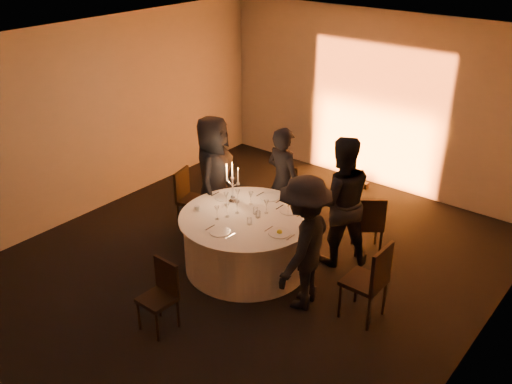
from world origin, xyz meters
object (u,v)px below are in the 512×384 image
Objects in this scene: coffee_cup at (197,208)px; candelabra at (233,188)px; guest_left at (214,175)px; chair_left at (188,195)px; guest_back_right at (340,201)px; banquet_table at (247,241)px; chair_back_left at (292,186)px; guest_back_left at (283,181)px; chair_right at (371,278)px; guest_right at (304,243)px; chair_front at (161,292)px; chair_back_right at (369,222)px.

candelabra reaches higher than coffee_cup.
guest_left reaches higher than candelabra.
guest_back_right is (2.31, 0.55, 0.41)m from chair_left.
banquet_table is at bearing 0.76° from guest_back_right.
banquet_table is 1.48m from chair_left.
chair_left is 1.62m from chair_back_left.
chair_left is 0.49× the size of guest_back_right.
candelabra is (-0.23, -0.86, 0.15)m from guest_back_left.
banquet_table is 1.08× the size of guest_back_left.
chair_left is 3.30m from chair_right.
guest_right is (1.41, -1.76, 0.33)m from chair_back_left.
chair_front is at bearing 104.37° from guest_back_left.
guest_back_left reaches higher than candelabra.
chair_back_right is at bearing -159.84° from guest_back_left.
coffee_cup is (-0.28, -1.83, 0.28)m from chair_back_left.
candelabra is (-0.45, 1.79, 0.50)m from chair_front.
chair_back_right is 0.64m from guest_back_right.
chair_back_left reaches higher than coffee_cup.
chair_front is 1.75m from guest_right.
chair_left is 1.51× the size of candelabra.
guest_right is at bearing 54.67° from guest_back_right.
chair_back_right is 0.88× the size of chair_right.
chair_left is 1.48m from guest_back_left.
banquet_table is 16.36× the size of coffee_cup.
guest_back_left reaches higher than chair_front.
guest_back_left is 0.97× the size of guest_right.
chair_back_left is at bearing -47.38° from chair_back_right.
guest_right is (1.24, -1.29, 0.03)m from guest_back_left.
banquet_table is at bearing -113.44° from guest_right.
candelabra is at bearing -94.26° from chair_right.
guest_right reaches higher than banquet_table.
chair_back_left reaches higher than banquet_table.
guest_right is at bearing -117.54° from chair_left.
guest_left reaches higher than chair_back_right.
chair_left is (-1.43, 0.34, 0.12)m from banquet_table.
chair_left is at bearing -114.41° from guest_right.
chair_right is (1.85, 0.01, 0.19)m from banquet_table.
chair_back_right is 0.54× the size of guest_back_left.
chair_back_left is 0.56× the size of guest_back_left.
chair_back_right is (2.56, 0.97, -0.00)m from chair_left.
guest_back_right reaches higher than guest_right.
banquet_table is 1.36m from guest_back_right.
chair_right is 0.87m from guest_right.
guest_back_right reaches higher than candelabra.
coffee_cup reaches higher than banquet_table.
guest_left is at bearing 68.92° from chair_back_left.
chair_back_left is at bearing -56.77° from chair_left.
chair_right is at bearing 156.93° from chair_back_left.
candelabra is at bearing -2.70° from chair_back_right.
banquet_table is 0.75m from candelabra.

